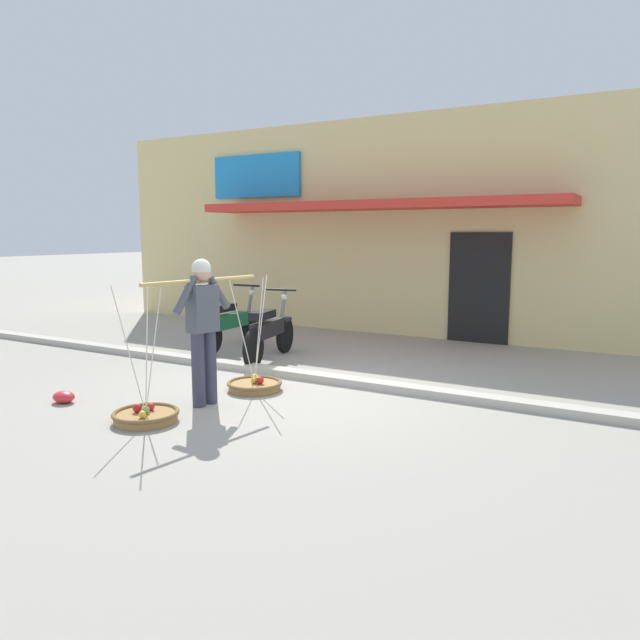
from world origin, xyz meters
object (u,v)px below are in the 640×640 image
(fruit_vendor, at_px, (203,322))
(motorcycle_nearest_shop, at_px, (231,324))
(fruit_basket_left_side, at_px, (146,415))
(plastic_litter_bag, at_px, (64,397))
(motorcycle_second_in_row, at_px, (269,332))
(fruit_basket_right_side, at_px, (255,385))

(fruit_vendor, xyz_separation_m, motorcycle_nearest_shop, (-1.80, 2.79, -0.52))
(fruit_basket_left_side, bearing_deg, plastic_litter_bag, 178.15)
(motorcycle_second_in_row, relative_size, plastic_litter_bag, 6.44)
(fruit_basket_left_side, relative_size, motorcycle_nearest_shop, 0.80)
(motorcycle_second_in_row, bearing_deg, motorcycle_nearest_shop, 160.54)
(fruit_vendor, xyz_separation_m, plastic_litter_bag, (-1.50, -0.76, -0.91))
(fruit_vendor, distance_m, motorcycle_second_in_row, 2.59)
(motorcycle_nearest_shop, relative_size, plastic_litter_bag, 6.51)
(fruit_basket_right_side, height_order, motorcycle_nearest_shop, fruit_basket_right_side)
(fruit_vendor, bearing_deg, fruit_basket_left_side, -98.75)
(fruit_basket_right_side, xyz_separation_m, motorcycle_nearest_shop, (-1.92, 1.98, 0.38))
(plastic_litter_bag, bearing_deg, fruit_basket_left_side, -1.85)
(fruit_vendor, distance_m, fruit_basket_left_side, 1.22)
(fruit_vendor, relative_size, motorcycle_second_in_row, 0.94)
(fruit_vendor, height_order, plastic_litter_bag, fruit_vendor)
(motorcycle_nearest_shop, bearing_deg, plastic_litter_bag, -85.20)
(fruit_basket_left_side, xyz_separation_m, fruit_basket_right_side, (0.25, 1.62, 0.00))
(fruit_basket_right_side, bearing_deg, motorcycle_nearest_shop, 134.14)
(motorcycle_second_in_row, distance_m, plastic_litter_bag, 3.30)
(fruit_basket_left_side, bearing_deg, fruit_basket_right_side, 81.26)
(plastic_litter_bag, bearing_deg, motorcycle_second_in_row, 76.87)
(motorcycle_nearest_shop, xyz_separation_m, plastic_litter_bag, (0.30, -3.56, -0.38))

